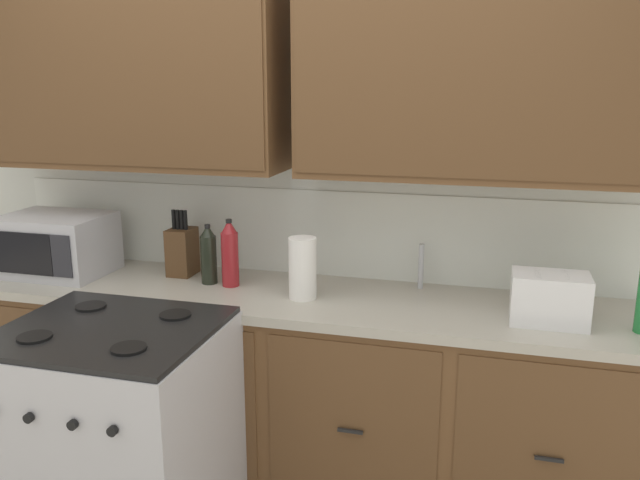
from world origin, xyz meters
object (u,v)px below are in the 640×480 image
(paper_towel_roll, at_px, (303,268))
(bottle_dark, at_px, (209,255))
(knife_block, at_px, (182,251))
(microwave, at_px, (56,244))
(toaster, at_px, (550,299))
(bottle_red, at_px, (230,254))
(stove_range, at_px, (118,445))

(paper_towel_roll, height_order, bottle_dark, bottle_dark)
(knife_block, distance_m, paper_towel_roll, 0.67)
(microwave, height_order, paper_towel_roll, microwave)
(microwave, xyz_separation_m, knife_block, (0.58, 0.13, -0.02))
(microwave, distance_m, toaster, 2.20)
(microwave, xyz_separation_m, bottle_red, (0.87, 0.03, 0.01))
(stove_range, distance_m, knife_block, 0.94)
(toaster, relative_size, bottle_dark, 1.04)
(stove_range, height_order, microwave, microwave)
(stove_range, bearing_deg, knife_block, 96.92)
(toaster, xyz_separation_m, bottle_red, (-1.33, 0.11, 0.05))
(stove_range, distance_m, toaster, 1.70)
(paper_towel_roll, bearing_deg, toaster, -1.93)
(stove_range, distance_m, bottle_red, 0.90)
(stove_range, height_order, bottle_red, bottle_red)
(toaster, bearing_deg, bottle_dark, 175.23)
(knife_block, relative_size, bottle_dark, 1.15)
(knife_block, bearing_deg, bottle_dark, -27.45)
(stove_range, relative_size, microwave, 1.98)
(toaster, distance_m, paper_towel_roll, 0.97)
(bottle_red, bearing_deg, microwave, -177.88)
(knife_block, bearing_deg, stove_range, -83.08)
(paper_towel_roll, distance_m, bottle_dark, 0.47)
(knife_block, height_order, bottle_dark, knife_block)
(microwave, distance_m, bottle_dark, 0.76)
(microwave, height_order, toaster, microwave)
(paper_towel_roll, bearing_deg, bottle_red, 167.78)
(stove_range, distance_m, paper_towel_roll, 0.98)
(microwave, bearing_deg, bottle_red, 2.12)
(microwave, relative_size, paper_towel_roll, 1.85)
(microwave, bearing_deg, bottle_dark, 3.16)
(bottle_dark, bearing_deg, stove_range, -97.24)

